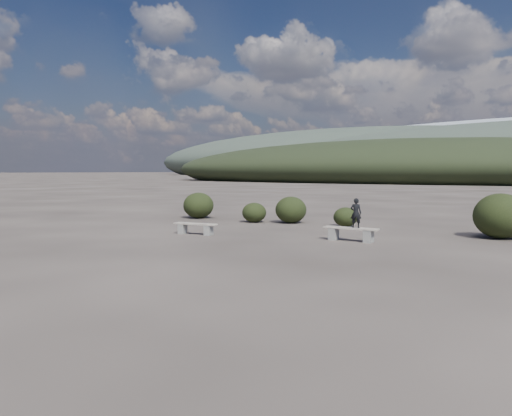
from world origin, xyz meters
The scene contains 9 objects.
ground centered at (0.00, 0.00, 0.00)m, with size 1200.00×1200.00×0.00m, color #2D2723.
bench_left centered at (-3.25, 3.78, 0.25)m, with size 1.68×0.60×0.41m.
bench_right centered at (2.12, 5.31, 0.28)m, with size 1.83×0.43×0.45m.
seated_person centered at (2.29, 5.31, 0.94)m, with size 0.35×0.23×0.97m, color black.
shrub_a centered at (-3.88, 8.52, 0.44)m, with size 1.08×1.08×0.88m, color black.
shrub_b centered at (-2.36, 9.17, 0.59)m, with size 1.37×1.37×1.17m, color black.
shrub_c centered at (0.24, 9.18, 0.40)m, with size 1.00×1.00×0.80m, color black.
shrub_d centered at (6.08, 8.78, 0.77)m, with size 1.76×1.76×1.54m, color black.
shrub_f centered at (-7.23, 8.64, 0.63)m, with size 1.48×1.48×1.25m, color black.
Camera 1 is at (8.58, -9.88, 2.30)m, focal length 35.00 mm.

